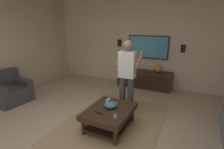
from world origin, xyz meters
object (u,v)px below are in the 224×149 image
object	(u,v)px
book	(112,105)
wall_speaker_left	(183,49)
armchair	(10,91)
tv	(148,47)
remote_black	(99,112)
wall_speaker_right	(120,43)
remote_white	(108,100)
bowl	(110,105)
remote_grey	(115,116)
person_standing	(127,72)
vase_round	(158,69)
media_console	(144,79)
coffee_table	(109,114)

from	to	relation	value
book	wall_speaker_left	size ratio (longest dim) A/B	1.00
armchair	tv	world-z (taller)	tv
remote_black	wall_speaker_right	distance (m)	3.28
tv	remote_white	bearing A→B (deg)	-4.09
bowl	remote_grey	bearing A→B (deg)	-140.14
armchair	person_standing	xyz separation A→B (m)	(0.90, -2.90, 0.65)
remote_white	wall_speaker_left	distance (m)	2.86
vase_round	wall_speaker_left	bearing A→B (deg)	-70.75
person_standing	remote_grey	bearing A→B (deg)	-171.45
remote_white	wall_speaker_left	world-z (taller)	wall_speaker_left
media_console	vase_round	world-z (taller)	vase_round
coffee_table	remote_black	world-z (taller)	remote_black
remote_black	vase_round	bearing A→B (deg)	-82.39
media_console	remote_black	xyz separation A→B (m)	(-2.75, 0.06, 0.14)
tv	wall_speaker_right	distance (m)	0.99
vase_round	wall_speaker_left	world-z (taller)	wall_speaker_left
armchair	coffee_table	bearing A→B (deg)	7.00
remote_grey	armchair	bearing A→B (deg)	60.29
person_standing	media_console	bearing A→B (deg)	0.22
media_console	remote_black	world-z (taller)	media_console
tv	wall_speaker_left	bearing A→B (deg)	90.73
remote_white	coffee_table	bearing A→B (deg)	30.20
tv	bowl	bearing A→B (deg)	0.49
media_console	wall_speaker_right	xyz separation A→B (m)	(0.25, 0.99, 1.09)
book	vase_round	bearing A→B (deg)	-124.50
remote_white	remote_black	bearing A→B (deg)	9.91
person_standing	wall_speaker_right	xyz separation A→B (m)	(1.95, 1.06, 0.43)
armchair	media_console	xyz separation A→B (m)	(2.60, -2.84, -0.00)
media_console	book	size ratio (longest dim) A/B	7.73
remote_grey	book	size ratio (longest dim) A/B	0.68
remote_white	remote_grey	xyz separation A→B (m)	(-0.56, -0.43, 0.00)
vase_round	wall_speaker_right	bearing A→B (deg)	81.18
tv	person_standing	bearing A→B (deg)	1.96
bowl	remote_grey	xyz separation A→B (m)	(-0.28, -0.24, -0.04)
media_console	tv	distance (m)	1.03
tv	armchair	bearing A→B (deg)	-44.97
remote_black	book	bearing A→B (deg)	-83.21
media_console	bowl	distance (m)	2.46
armchair	wall_speaker_left	bearing A→B (deg)	41.82
armchair	remote_black	world-z (taller)	armchair
bowl	book	xyz separation A→B (m)	(0.08, 0.01, -0.04)
coffee_table	remote_grey	size ratio (longest dim) A/B	6.67
coffee_table	wall_speaker_left	world-z (taller)	wall_speaker_left
remote_black	vase_round	xyz separation A→B (m)	(2.78, -0.48, 0.25)
remote_grey	coffee_table	bearing A→B (deg)	19.10
media_console	remote_grey	bearing A→B (deg)	5.41
media_console	tv	size ratio (longest dim) A/B	1.33
wall_speaker_right	person_standing	bearing A→B (deg)	-151.62
bowl	wall_speaker_left	distance (m)	3.01
remote_black	wall_speaker_right	world-z (taller)	wall_speaker_right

